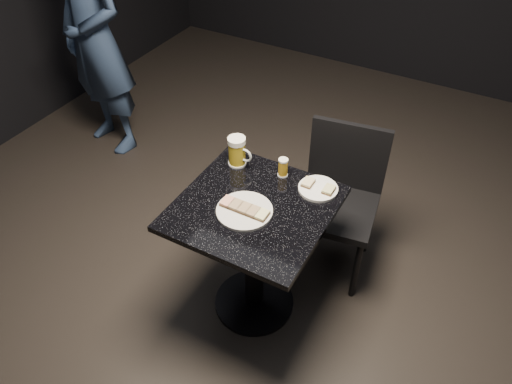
{
  "coord_description": "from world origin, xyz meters",
  "views": [
    {
      "loc": [
        0.83,
        -1.49,
        2.33
      ],
      "look_at": [
        0.0,
        0.02,
        0.82
      ],
      "focal_mm": 35.0,
      "sensor_mm": 36.0,
      "label": 1
    }
  ],
  "objects_px": {
    "plate_small": "(318,189)",
    "beer_tumbler": "(283,167)",
    "patron": "(95,38)",
    "chair": "(340,194)",
    "beer_mug": "(237,151)",
    "plate_large": "(244,211)",
    "table": "(254,241)"
  },
  "relations": [
    {
      "from": "beer_tumbler",
      "to": "patron",
      "type": "bearing_deg",
      "value": 161.43
    },
    {
      "from": "plate_small",
      "to": "table",
      "type": "bearing_deg",
      "value": -130.84
    },
    {
      "from": "table",
      "to": "chair",
      "type": "relative_size",
      "value": 0.85
    },
    {
      "from": "table",
      "to": "plate_small",
      "type": "bearing_deg",
      "value": 49.16
    },
    {
      "from": "plate_small",
      "to": "table",
      "type": "xyz_separation_m",
      "value": [
        -0.22,
        -0.25,
        -0.25
      ]
    },
    {
      "from": "plate_large",
      "to": "beer_mug",
      "type": "relative_size",
      "value": 1.66
    },
    {
      "from": "table",
      "to": "chair",
      "type": "bearing_deg",
      "value": 66.52
    },
    {
      "from": "plate_small",
      "to": "table",
      "type": "relative_size",
      "value": 0.26
    },
    {
      "from": "plate_small",
      "to": "beer_mug",
      "type": "distance_m",
      "value": 0.45
    },
    {
      "from": "plate_large",
      "to": "beer_tumbler",
      "type": "xyz_separation_m",
      "value": [
        0.03,
        0.32,
        0.04
      ]
    },
    {
      "from": "beer_tumbler",
      "to": "chair",
      "type": "height_order",
      "value": "chair"
    },
    {
      "from": "beer_mug",
      "to": "plate_small",
      "type": "bearing_deg",
      "value": 1.53
    },
    {
      "from": "table",
      "to": "beer_mug",
      "type": "relative_size",
      "value": 4.75
    },
    {
      "from": "beer_tumbler",
      "to": "chair",
      "type": "relative_size",
      "value": 0.11
    },
    {
      "from": "chair",
      "to": "patron",
      "type": "bearing_deg",
      "value": 171.16
    },
    {
      "from": "plate_large",
      "to": "chair",
      "type": "distance_m",
      "value": 0.71
    },
    {
      "from": "plate_small",
      "to": "beer_tumbler",
      "type": "relative_size",
      "value": 1.96
    },
    {
      "from": "plate_small",
      "to": "patron",
      "type": "distance_m",
      "value": 2.04
    },
    {
      "from": "plate_large",
      "to": "beer_mug",
      "type": "xyz_separation_m",
      "value": [
        -0.21,
        0.29,
        0.07
      ]
    },
    {
      "from": "plate_small",
      "to": "plate_large",
      "type": "bearing_deg",
      "value": -127.26
    },
    {
      "from": "table",
      "to": "chair",
      "type": "distance_m",
      "value": 0.6
    },
    {
      "from": "plate_small",
      "to": "beer_mug",
      "type": "xyz_separation_m",
      "value": [
        -0.44,
        -0.01,
        0.07
      ]
    },
    {
      "from": "plate_large",
      "to": "patron",
      "type": "bearing_deg",
      "value": 151.99
    },
    {
      "from": "plate_small",
      "to": "beer_mug",
      "type": "height_order",
      "value": "beer_mug"
    },
    {
      "from": "patron",
      "to": "chair",
      "type": "height_order",
      "value": "patron"
    },
    {
      "from": "table",
      "to": "beer_mug",
      "type": "xyz_separation_m",
      "value": [
        -0.23,
        0.24,
        0.32
      ]
    },
    {
      "from": "table",
      "to": "beer_tumbler",
      "type": "distance_m",
      "value": 0.4
    },
    {
      "from": "chair",
      "to": "beer_tumbler",
      "type": "bearing_deg",
      "value": -128.35
    },
    {
      "from": "beer_mug",
      "to": "beer_tumbler",
      "type": "height_order",
      "value": "beer_mug"
    },
    {
      "from": "beer_mug",
      "to": "chair",
      "type": "bearing_deg",
      "value": 33.78
    },
    {
      "from": "beer_mug",
      "to": "chair",
      "type": "xyz_separation_m",
      "value": [
        0.47,
        0.31,
        -0.33
      ]
    },
    {
      "from": "beer_tumbler",
      "to": "beer_mug",
      "type": "bearing_deg",
      "value": -172.92
    }
  ]
}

